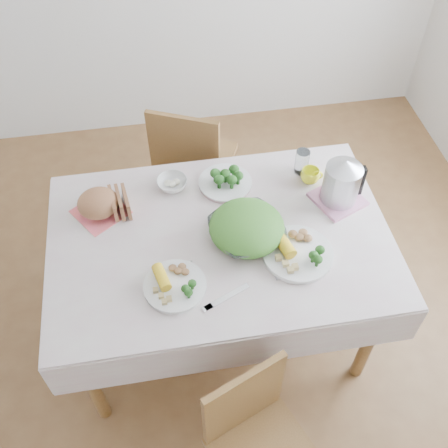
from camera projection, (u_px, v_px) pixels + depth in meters
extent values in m
plane|color=brown|center=(221.00, 324.00, 2.88)|extent=(3.60, 3.60, 0.00)
cube|color=brown|center=(221.00, 286.00, 2.59)|extent=(1.40, 0.90, 0.75)
cube|color=beige|center=(220.00, 237.00, 2.30)|extent=(1.50, 1.00, 0.01)
cube|color=brown|center=(196.00, 158.00, 3.06)|extent=(0.54, 0.54, 0.91)
imported|color=white|center=(247.00, 231.00, 2.27)|extent=(0.38, 0.38, 0.08)
cylinder|color=white|center=(175.00, 286.00, 2.12)|extent=(0.28, 0.28, 0.02)
cylinder|color=white|center=(298.00, 254.00, 2.22)|extent=(0.33, 0.33, 0.03)
cylinder|color=beige|center=(225.00, 183.00, 2.50)|extent=(0.32, 0.32, 0.02)
cube|color=#E95F64|center=(101.00, 212.00, 2.39)|extent=(0.29, 0.29, 0.00)
ellipsoid|color=brown|center=(98.00, 204.00, 2.35)|extent=(0.23, 0.23, 0.11)
imported|color=white|center=(172.00, 183.00, 2.48)|extent=(0.16, 0.16, 0.04)
imported|color=#FAFA27|center=(310.00, 176.00, 2.49)|extent=(0.12, 0.12, 0.07)
cylinder|color=white|center=(302.00, 162.00, 2.51)|extent=(0.07, 0.07, 0.13)
cube|color=#CD7DA3|center=(337.00, 199.00, 2.43)|extent=(0.27, 0.27, 0.02)
cylinder|color=#B2B5BA|center=(342.00, 182.00, 2.35)|extent=(0.21, 0.21, 0.23)
cube|color=silver|center=(189.00, 284.00, 2.14)|extent=(0.05, 0.21, 0.00)
cube|color=silver|center=(275.00, 259.00, 2.22)|extent=(0.04, 0.21, 0.00)
cube|color=silver|center=(227.00, 297.00, 2.09)|extent=(0.20, 0.10, 0.00)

